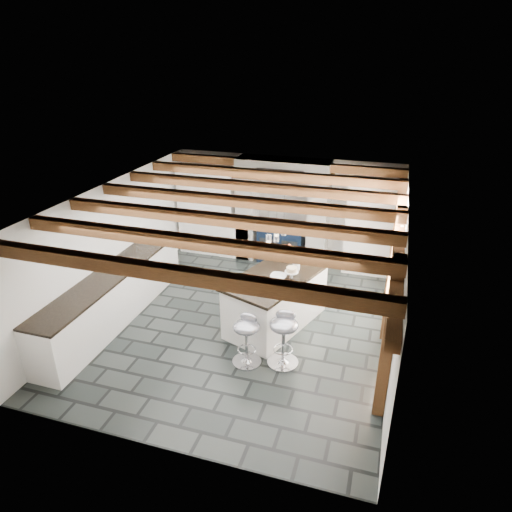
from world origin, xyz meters
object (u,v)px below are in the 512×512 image
(range_cooker, at_px, (281,241))
(bar_stool_far, at_px, (247,334))
(bar_stool_near, at_px, (284,333))
(kitchen_island, at_px, (276,299))

(range_cooker, distance_m, bar_stool_far, 3.81)
(bar_stool_near, bearing_deg, bar_stool_far, -170.96)
(kitchen_island, relative_size, bar_stool_near, 2.43)
(bar_stool_near, bearing_deg, kitchen_island, 104.36)
(range_cooker, height_order, bar_stool_near, range_cooker)
(range_cooker, xyz_separation_m, bar_stool_near, (0.95, -3.64, 0.09))
(kitchen_island, height_order, bar_stool_far, kitchen_island)
(kitchen_island, xyz_separation_m, bar_stool_far, (-0.14, -1.19, 0.02))
(range_cooker, distance_m, bar_stool_near, 3.77)
(kitchen_island, xyz_separation_m, bar_stool_near, (0.39, -1.04, 0.06))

